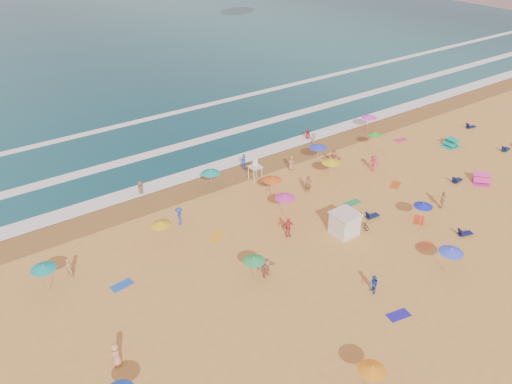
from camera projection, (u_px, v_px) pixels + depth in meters
ground at (305, 231)px, 44.59m from camera, size 220.00×220.00×0.00m
ocean at (44, 41)px, 103.64m from camera, size 220.00×140.00×0.18m
wet_sand at (229, 176)px, 53.38m from camera, size 220.00×220.00×0.00m
surf_foam at (189, 146)px, 59.53m from camera, size 200.00×18.70×0.05m
cabana at (345, 224)px, 43.76m from camera, size 2.00×2.00×2.00m
cabana_roof at (346, 214)px, 43.22m from camera, size 2.20×2.20×0.12m
bicycle at (362, 224)px, 44.77m from camera, size 0.64×1.70×0.88m
lifeguard_stand at (255, 171)px, 52.11m from camera, size 1.20×1.20×2.10m
beach_umbrellas at (308, 203)px, 44.73m from camera, size 56.73×29.46×0.78m
loungers at (385, 216)px, 46.34m from camera, size 62.74×24.84×0.34m
towels at (330, 252)px, 41.93m from camera, size 51.22×23.45×0.03m
popup_tents at (465, 158)px, 55.66m from camera, size 7.25×9.48×1.20m
beachgoers at (284, 200)px, 47.46m from camera, size 33.74×25.55×2.10m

